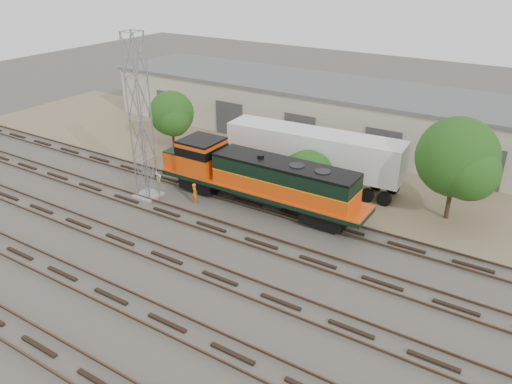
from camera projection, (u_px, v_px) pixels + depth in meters
The scene contains 12 objects.
ground at pixel (249, 255), 30.77m from camera, with size 140.00×140.00×0.00m, color #47423A.
dirt_strip at pixel (345, 173), 42.20m from camera, with size 80.00×16.00×0.02m, color #726047.
tracks at pixel (220, 278), 28.45m from camera, with size 80.00×20.40×0.28m.
warehouse at pixel (381, 119), 47.12m from camera, with size 58.40×10.40×5.30m.
locomotive at pixel (257, 177), 35.87m from camera, with size 16.39×2.88×3.94m.
signal_tower at pixel (141, 122), 35.63m from camera, with size 1.80×1.80×12.19m.
sign_post at pixel (159, 181), 37.14m from camera, with size 0.82×0.40×2.15m.
worker at pixel (195, 193), 36.85m from camera, with size 0.58×0.38×1.60m, color orange.
semi_trailer at pixel (317, 152), 39.12m from camera, with size 14.34×3.72×4.37m.
tree_west at pixel (172, 115), 46.27m from camera, with size 4.38×4.17×5.46m.
tree_mid at pixel (309, 180), 36.94m from camera, with size 4.26×4.05×4.05m.
tree_east at pixel (460, 161), 32.87m from camera, with size 5.69×5.42×7.32m.
Camera 1 is at (14.32, -21.78, 16.81)m, focal length 35.00 mm.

